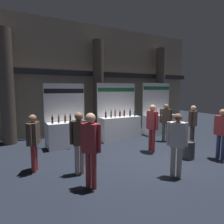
{
  "coord_description": "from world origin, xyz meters",
  "views": [
    {
      "loc": [
        -3.94,
        -5.04,
        2.24
      ],
      "look_at": [
        -0.59,
        1.31,
        1.42
      ],
      "focal_mm": 30.73,
      "sensor_mm": 36.0,
      "label": 1
    }
  ],
  "objects": [
    {
      "name": "visitor_7",
      "position": [
        2.52,
        0.2,
        0.96
      ],
      "size": [
        0.5,
        0.34,
        1.63
      ],
      "rotation": [
        0.0,
        0.0,
        3.49
      ],
      "color": "#47382D",
      "rests_on": "ground_plane"
    },
    {
      "name": "visitor_9",
      "position": [
        2.01,
        1.18,
        0.96
      ],
      "size": [
        0.41,
        0.4,
        1.64
      ],
      "rotation": [
        0.0,
        0.0,
        2.38
      ],
      "color": "#33563D",
      "rests_on": "ground_plane"
    },
    {
      "name": "exhibitor_booth_2",
      "position": [
        2.75,
        2.41,
        0.62
      ],
      "size": [
        1.72,
        0.66,
        2.6
      ],
      "color": "white",
      "rests_on": "ground_plane"
    },
    {
      "name": "hall_colonnade",
      "position": [
        0.0,
        4.44,
        2.72
      ],
      "size": [
        12.76,
        1.05,
        5.58
      ],
      "color": "gray",
      "rests_on": "ground_plane"
    },
    {
      "name": "visitor_5",
      "position": [
        -3.45,
        0.48,
        0.95
      ],
      "size": [
        0.4,
        0.55,
        1.59
      ],
      "rotation": [
        0.0,
        0.0,
        1.17
      ],
      "color": "maroon",
      "rests_on": "ground_plane"
    },
    {
      "name": "exhibitor_booth_1",
      "position": [
        0.4,
        2.42,
        0.64
      ],
      "size": [
        1.97,
        0.66,
        2.55
      ],
      "color": "white",
      "rests_on": "ground_plane"
    },
    {
      "name": "visitor_4",
      "position": [
        0.52,
        0.3,
        1.03
      ],
      "size": [
        0.23,
        0.58,
        1.73
      ],
      "rotation": [
        0.0,
        0.0,
        1.56
      ],
      "color": "maroon",
      "rests_on": "ground_plane"
    },
    {
      "name": "visitor_2",
      "position": [
        -2.4,
        -0.27,
        0.99
      ],
      "size": [
        0.49,
        0.28,
        1.67
      ],
      "rotation": [
        0.0,
        0.0,
        6.14
      ],
      "color": "#ADA393",
      "rests_on": "ground_plane"
    },
    {
      "name": "visitor_6",
      "position": [
        -0.25,
        -1.61,
        0.99
      ],
      "size": [
        0.42,
        0.42,
        1.66
      ],
      "rotation": [
        0.0,
        0.0,
        2.39
      ],
      "color": "#ADA393",
      "rests_on": "ground_plane"
    },
    {
      "name": "visitor_8",
      "position": [
        2.0,
        -1.35,
        0.97
      ],
      "size": [
        0.23,
        0.57,
        1.64
      ],
      "rotation": [
        0.0,
        0.0,
        1.51
      ],
      "color": "navy",
      "rests_on": "ground_plane"
    },
    {
      "name": "ground_plane",
      "position": [
        0.0,
        0.0,
        0.0
      ],
      "size": [
        25.53,
        25.53,
        0.0
      ],
      "primitive_type": "plane",
      "color": "black"
    },
    {
      "name": "visitor_3",
      "position": [
        -2.41,
        -1.12,
        1.04
      ],
      "size": [
        0.4,
        0.43,
        1.74
      ],
      "rotation": [
        0.0,
        0.0,
        2.23
      ],
      "color": "maroon",
      "rests_on": "ground_plane"
    },
    {
      "name": "exhibitor_booth_0",
      "position": [
        -2.04,
        2.34,
        0.62
      ],
      "size": [
        1.62,
        0.72,
        2.51
      ],
      "color": "white",
      "rests_on": "ground_plane"
    },
    {
      "name": "trash_bin",
      "position": [
        1.13,
        -0.82,
        0.29
      ],
      "size": [
        0.39,
        0.39,
        0.57
      ],
      "color": "#38383D",
      "rests_on": "ground_plane"
    }
  ]
}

